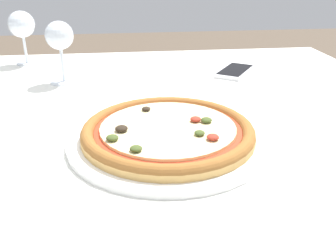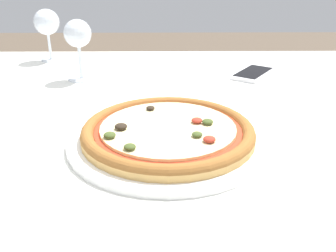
{
  "view_description": "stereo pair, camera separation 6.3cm",
  "coord_description": "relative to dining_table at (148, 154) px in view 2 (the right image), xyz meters",
  "views": [
    {
      "loc": [
        -0.03,
        -0.67,
        1.01
      ],
      "look_at": [
        0.04,
        -0.1,
        0.75
      ],
      "focal_mm": 40.0,
      "sensor_mm": 36.0,
      "label": 1
    },
    {
      "loc": [
        0.03,
        -0.67,
        1.01
      ],
      "look_at": [
        0.04,
        -0.1,
        0.75
      ],
      "focal_mm": 40.0,
      "sensor_mm": 36.0,
      "label": 2
    }
  ],
  "objects": [
    {
      "name": "wine_glass_far_right",
      "position": [
        -0.32,
        0.47,
        0.19
      ],
      "size": [
        0.08,
        0.08,
        0.15
      ],
      "color": "silver",
      "rests_on": "dining_table"
    },
    {
      "name": "wine_glass_far_left",
      "position": [
        -0.18,
        0.27,
        0.19
      ],
      "size": [
        0.07,
        0.07,
        0.15
      ],
      "color": "silver",
      "rests_on": "dining_table"
    },
    {
      "name": "dining_table",
      "position": [
        0.0,
        0.0,
        0.0
      ],
      "size": [
        1.26,
        1.17,
        0.72
      ],
      "color": "brown",
      "rests_on": "ground_plane"
    },
    {
      "name": "cell_phone",
      "position": [
        0.27,
        0.3,
        0.08
      ],
      "size": [
        0.14,
        0.16,
        0.01
      ],
      "color": "white",
      "rests_on": "dining_table"
    },
    {
      "name": "pizza_plate",
      "position": [
        0.04,
        -0.1,
        0.09
      ],
      "size": [
        0.34,
        0.34,
        0.04
      ],
      "color": "white",
      "rests_on": "dining_table"
    }
  ]
}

